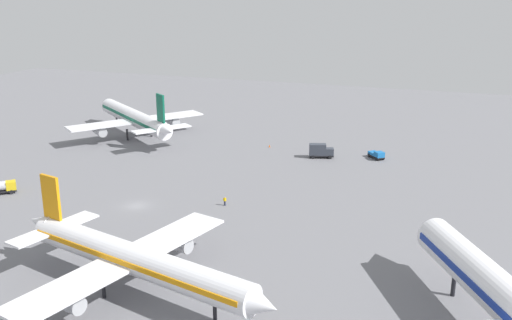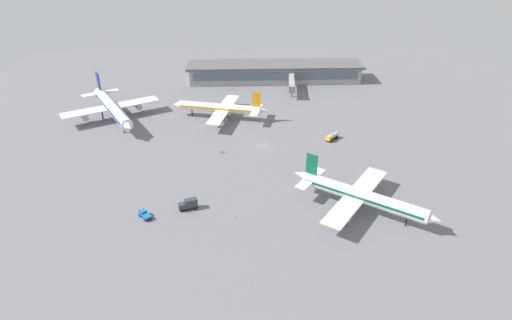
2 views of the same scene
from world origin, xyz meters
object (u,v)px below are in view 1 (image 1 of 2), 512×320
Objects in this scene: airplane_at_gate at (135,118)px; safety_cone_near_gate at (269,146)px; ground_crew_worker at (225,201)px; airplane_distant at (134,259)px; pushback_tractor at (377,155)px; catering_truck at (320,151)px.

airplane_at_gate is 37.22m from safety_cone_near_gate.
ground_crew_worker is at bearing 173.77° from airplane_at_gate.
airplane_distant is 73.57m from safety_cone_near_gate.
safety_cone_near_gate is at bearing -9.47° from ground_crew_worker.
airplane_at_gate is 8.48× the size of pushback_tractor.
ground_crew_worker is at bearing -121.89° from catering_truck.
pushback_tractor is 7.62× the size of safety_cone_near_gate.
catering_truck is 14.92m from safety_cone_near_gate.
airplane_distant reaches higher than pushback_tractor.
catering_truck is at bearing -114.06° from pushback_tractor.
airplane_at_gate is at bearing -129.82° from pushback_tractor.
pushback_tractor is (19.97, 72.24, -3.79)m from airplane_distant.
airplane_distant reaches higher than safety_cone_near_gate.
pushback_tractor is at bearing -1.15° from catering_truck.
catering_truck is 3.54× the size of ground_crew_worker.
ground_crew_worker is at bearing -69.21° from pushback_tractor.
airplane_at_gate is 64.62× the size of safety_cone_near_gate.
airplane_distant is 25.46× the size of ground_crew_worker.
safety_cone_near_gate is (-26.54, 0.90, -0.67)m from pushback_tractor.
airplane_distant is at bearing 165.48° from ground_crew_worker.
catering_truck is (50.96, -2.58, -3.33)m from airplane_at_gate.
airplane_distant is 7.19× the size of catering_truck.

